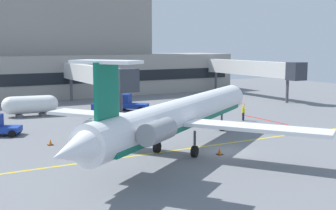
{
  "coord_description": "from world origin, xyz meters",
  "views": [
    {
      "loc": [
        -21.54,
        -28.78,
        8.78
      ],
      "look_at": [
        -0.88,
        7.75,
        3.0
      ],
      "focal_mm": 47.43,
      "sensor_mm": 36.0,
      "label": 1
    }
  ],
  "objects_px": {
    "pushback_tractor": "(129,103)",
    "fuel_tank": "(30,105)",
    "regional_jet": "(180,115)",
    "marshaller": "(243,112)",
    "baggage_tug": "(101,113)",
    "belt_loader": "(0,126)"
  },
  "relations": [
    {
      "from": "belt_loader",
      "to": "fuel_tank",
      "type": "height_order",
      "value": "fuel_tank"
    },
    {
      "from": "regional_jet",
      "to": "pushback_tractor",
      "type": "height_order",
      "value": "regional_jet"
    },
    {
      "from": "regional_jet",
      "to": "baggage_tug",
      "type": "height_order",
      "value": "regional_jet"
    },
    {
      "from": "regional_jet",
      "to": "belt_loader",
      "type": "relative_size",
      "value": 7.46
    },
    {
      "from": "baggage_tug",
      "to": "marshaller",
      "type": "xyz_separation_m",
      "value": [
        14.48,
        -7.6,
        0.02
      ]
    },
    {
      "from": "pushback_tractor",
      "to": "marshaller",
      "type": "bearing_deg",
      "value": -58.55
    },
    {
      "from": "regional_jet",
      "to": "pushback_tractor",
      "type": "xyz_separation_m",
      "value": [
        6.02,
        23.05,
        -2.1
      ]
    },
    {
      "from": "belt_loader",
      "to": "pushback_tractor",
      "type": "bearing_deg",
      "value": 26.18
    },
    {
      "from": "regional_jet",
      "to": "baggage_tug",
      "type": "xyz_separation_m",
      "value": [
        -0.18,
        17.11,
        -2.11
      ]
    },
    {
      "from": "baggage_tug",
      "to": "marshaller",
      "type": "bearing_deg",
      "value": -27.7
    },
    {
      "from": "belt_loader",
      "to": "marshaller",
      "type": "bearing_deg",
      "value": -10.69
    },
    {
      "from": "baggage_tug",
      "to": "pushback_tractor",
      "type": "bearing_deg",
      "value": 43.77
    },
    {
      "from": "baggage_tug",
      "to": "belt_loader",
      "type": "relative_size",
      "value": 1.14
    },
    {
      "from": "belt_loader",
      "to": "fuel_tank",
      "type": "xyz_separation_m",
      "value": [
        5.17,
        10.43,
        0.48
      ]
    },
    {
      "from": "pushback_tractor",
      "to": "fuel_tank",
      "type": "height_order",
      "value": "fuel_tank"
    },
    {
      "from": "regional_jet",
      "to": "marshaller",
      "type": "distance_m",
      "value": 17.3
    },
    {
      "from": "baggage_tug",
      "to": "belt_loader",
      "type": "xyz_separation_m",
      "value": [
        -11.41,
        -2.72,
        -0.05
      ]
    },
    {
      "from": "pushback_tractor",
      "to": "marshaller",
      "type": "relative_size",
      "value": 2.12
    },
    {
      "from": "baggage_tug",
      "to": "fuel_tank",
      "type": "xyz_separation_m",
      "value": [
        -6.24,
        7.71,
        0.42
      ]
    },
    {
      "from": "regional_jet",
      "to": "fuel_tank",
      "type": "distance_m",
      "value": 25.7
    },
    {
      "from": "pushback_tractor",
      "to": "marshaller",
      "type": "height_order",
      "value": "pushback_tractor"
    },
    {
      "from": "regional_jet",
      "to": "marshaller",
      "type": "relative_size",
      "value": 13.71
    }
  ]
}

